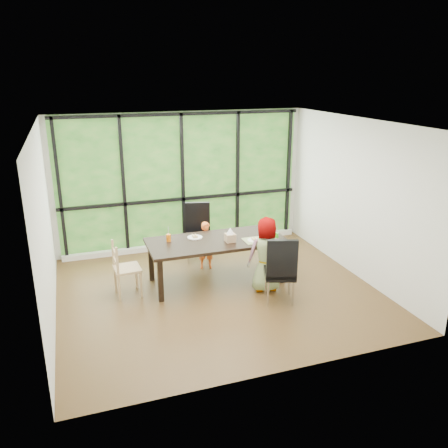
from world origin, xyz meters
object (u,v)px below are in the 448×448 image
Objects in this scene: white_mug at (273,229)px; chair_end_beech at (127,269)px; chair_window_leather at (198,233)px; plate_far at (195,237)px; orange_cup at (169,238)px; chair_interior_leather at (280,269)px; tissue_box at (230,238)px; dining_table at (216,261)px; plate_near at (255,240)px; green_cup at (277,236)px; child_older at (267,255)px; child_toddler at (206,245)px.

chair_end_beech is at bearing -178.34° from white_mug.
plate_far is (-0.28, -0.79, 0.22)m from chair_window_leather.
chair_end_beech is at bearing -163.75° from orange_cup.
chair_interior_leather reaches higher than orange_cup.
tissue_box is (0.95, -0.35, 0.01)m from orange_cup.
tissue_box is (-0.87, -0.21, 0.02)m from white_mug.
plate_near is at bearing -22.29° from dining_table.
white_mug is at bearing 74.33° from green_cup.
plate_near is at bearing -64.73° from child_older.
plate_far is at bearing 153.04° from plate_near.
green_cup is 0.35m from white_mug.
chair_window_leather is at bearing 139.46° from white_mug.
green_cup is at bearing -99.53° from chair_end_beech.
chair_interior_leather reaches higher than green_cup.
child_toddler is (-0.70, 1.58, -0.10)m from chair_interior_leather.
white_mug is at bearing 32.61° from plate_near.
white_mug is at bearing -90.37° from chair_interior_leather.
plate_near is 2.48× the size of white_mug.
plate_far is 2.11× the size of orange_cup.
chair_interior_leather is 0.43m from child_older.
white_mug is 0.90m from tissue_box.
orange_cup reaches higher than dining_table.
child_toddler is at bearing 124.84° from plate_near.
dining_table is 2.53× the size of chair_end_beech.
chair_end_beech is 1.24m from plate_far.
chair_end_beech is 2.50m from green_cup.
plate_far is at bearing 173.69° from white_mug.
child_toddler is at bearing 104.36° from tissue_box.
chair_window_leather reaches higher than dining_table.
child_older reaches higher than plate_near.
chair_window_leather is (-0.03, 1.00, 0.17)m from dining_table.
child_older is (2.16, -0.55, 0.17)m from chair_end_beech.
green_cup is (1.28, -0.49, 0.05)m from plate_far.
plate_near is (2.08, -0.23, 0.31)m from chair_end_beech.
chair_interior_leather is 6.83× the size of tissue_box.
tissue_box is (-0.78, 0.12, 0.01)m from green_cup.
green_cup is at bearing -15.58° from dining_table.
plate_far is at bearing -94.55° from chair_window_leather.
chair_interior_leather is at bearing -54.36° from dining_table.
chair_window_leather is 1.00× the size of chair_interior_leather.
chair_interior_leather is at bearing -81.10° from plate_near.
plate_far is at bearing 144.25° from tissue_box.
chair_interior_leather is 0.78m from plate_near.
dining_table is at bearing -34.82° from plate_far.
orange_cup is 1.80m from green_cup.
white_mug is at bearing -91.82° from chair_end_beech.
chair_window_leather reaches higher than green_cup.
green_cup is at bearing -31.83° from child_toddler.
child_older is at bearing -75.00° from plate_near.
tissue_box is at bearing -39.84° from chair_interior_leather.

